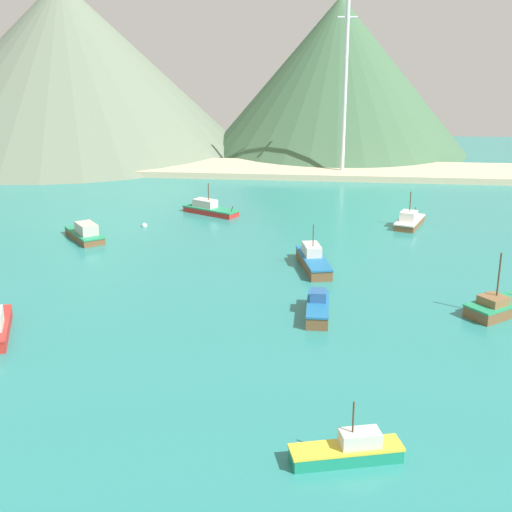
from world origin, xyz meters
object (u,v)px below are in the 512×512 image
Objects in this scene: fishing_boat_10 at (497,307)px; fishing_boat_4 at (209,209)px; fishing_boat_8 at (318,308)px; fishing_boat_6 at (349,450)px; radio_tower at (345,80)px; fishing_boat_0 at (85,233)px; fishing_boat_3 at (409,221)px; fishing_boat_7 at (313,260)px; buoy_0 at (144,226)px.

fishing_boat_4 is at bearing 133.73° from fishing_boat_10.
fishing_boat_6 is at bearing -84.03° from fishing_boat_8.
fishing_boat_8 is (17.53, -39.21, 0.09)m from fishing_boat_4.
radio_tower is (0.58, 95.06, 17.37)m from fishing_boat_6.
fishing_boat_0 is at bearing 143.65° from fishing_boat_8.
radio_tower reaches higher than fishing_boat_4.
fishing_boat_8 is (-12.48, -34.92, 0.03)m from fishing_boat_3.
fishing_boat_6 is 1.07× the size of fishing_boat_10.
fishing_boat_4 is 41.17m from radio_tower.
fishing_boat_7 is 58.17m from radio_tower.
radio_tower is at bearing 56.32° from fishing_boat_4.
buoy_0 is at bearing -126.23° from radio_tower.
fishing_boat_4 is 0.92× the size of fishing_boat_7.
buoy_0 is at bearing 147.16° from fishing_boat_7.
fishing_boat_10 reaches higher than fishing_boat_6.
fishing_boat_0 is 59.38m from fishing_boat_6.
fishing_boat_3 is 1.08× the size of fishing_boat_8.
fishing_boat_0 is 1.15× the size of fishing_boat_10.
fishing_boat_3 is 40.45m from radio_tower.
fishing_boat_7 is (-3.45, 39.64, 0.18)m from fishing_boat_6.
fishing_boat_8 is 72.44m from radio_tower.
fishing_boat_6 is 24.92m from fishing_boat_8.
fishing_boat_8 is 40.17m from buoy_0.
fishing_boat_10 is 71.81m from radio_tower.
fishing_boat_7 is 12.59× the size of buoy_0.
fishing_boat_6 is 96.64m from radio_tower.
fishing_boat_0 is 1.04× the size of fishing_boat_3.
fishing_boat_3 is 1.10× the size of fishing_boat_10.
fishing_boat_4 is 67.09m from fishing_boat_6.
fishing_boat_3 is at bearing -8.15° from fishing_boat_4.
radio_tower is at bearing 89.65° from fishing_boat_6.
fishing_boat_6 is at bearing -72.55° from fishing_boat_4.
buoy_0 is at bearing 129.76° from fishing_boat_8.
fishing_boat_10 is (17.92, 2.16, -0.03)m from fishing_boat_8.
fishing_boat_6 is at bearing -85.03° from fishing_boat_7.
buoy_0 is at bearing 116.93° from fishing_boat_6.
radio_tower is (3.17, 70.27, 17.28)m from fishing_boat_8.
fishing_boat_4 is 1.19× the size of fishing_boat_6.
fishing_boat_6 is at bearing -99.41° from fishing_boat_3.
radio_tower reaches higher than fishing_boat_8.
fishing_boat_8 is 0.21× the size of radio_tower.
radio_tower is (20.70, 31.06, 17.37)m from fishing_boat_4.
fishing_boat_6 is 31.01m from fishing_boat_10.
fishing_boat_3 is at bearing 80.59° from fishing_boat_6.
fishing_boat_3 is 10.03× the size of buoy_0.
fishing_boat_8 is at bearing -173.12° from fishing_boat_10.
fishing_boat_7 is at bearing -15.57° from fishing_boat_0.
fishing_boat_0 is at bearing 164.43° from fishing_boat_7.
fishing_boat_0 is at bearing -132.57° from fishing_boat_4.
fishing_boat_6 reaches higher than buoy_0.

